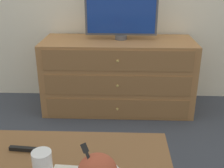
% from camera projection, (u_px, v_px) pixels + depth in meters
% --- Properties ---
extents(ground_plane, '(12.00, 12.00, 0.00)m').
position_uv_depth(ground_plane, '(114.00, 94.00, 3.05)').
color(ground_plane, '#383D47').
extents(dresser, '(1.37, 0.54, 0.67)m').
position_uv_depth(dresser, '(118.00, 75.00, 2.65)').
color(dresser, '#9E6B3D').
rests_on(dresser, ground_plane).
extents(tv, '(0.64, 0.11, 0.46)m').
position_uv_depth(tv, '(121.00, 12.00, 2.47)').
color(tv, '#515156').
rests_on(tv, dresser).
extents(drink_cup, '(0.08, 0.08, 0.10)m').
position_uv_depth(drink_cup, '(43.00, 164.00, 1.13)').
color(drink_cup, beige).
rests_on(drink_cup, coffee_table).
extents(remote_control, '(0.15, 0.03, 0.02)m').
position_uv_depth(remote_control, '(25.00, 149.00, 1.28)').
color(remote_control, black).
rests_on(remote_control, coffee_table).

